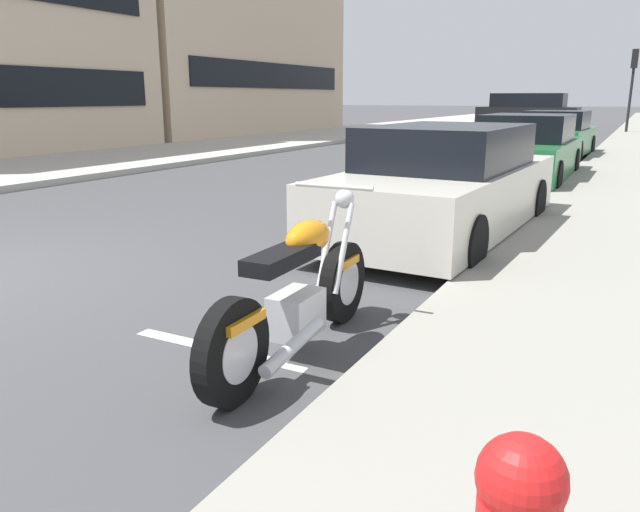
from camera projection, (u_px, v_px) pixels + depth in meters
sidewalk_far_curb at (181, 152)px, 19.32m from camera, size 120.00×5.00×0.14m
parking_stall_stripe at (264, 359)px, 4.16m from camera, size 0.12×2.20×0.01m
parked_motorcycle at (298, 295)px, 4.15m from camera, size 2.17×0.62×1.12m
parked_car_at_intersection at (446, 185)px, 7.66m from camera, size 4.69×1.95×1.40m
parked_car_far_down_curb at (525, 151)px, 12.85m from camera, size 4.55×1.84×1.39m
parked_car_behind_motorcycle at (556, 137)px, 17.69m from camera, size 4.15×1.91×1.36m
crossing_truck at (528, 111)px, 34.04m from camera, size 2.08×5.40×1.95m
traffic_signal_near_corner at (633, 72)px, 28.57m from camera, size 0.36×0.28×3.76m
townhouse_far_uphill at (187, 3)px, 29.06m from camera, size 14.25×9.75×12.17m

